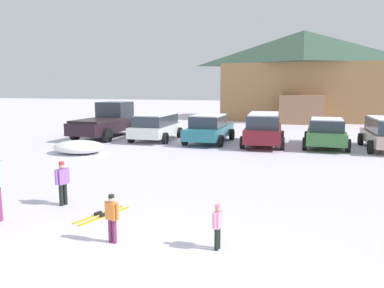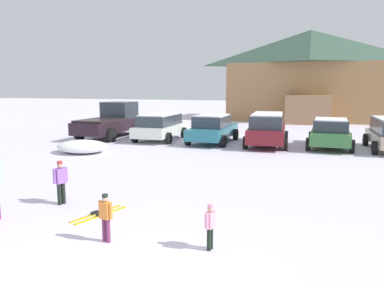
% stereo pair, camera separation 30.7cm
% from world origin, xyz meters
% --- Properties ---
extents(ski_lodge, '(15.12, 10.69, 8.37)m').
position_xyz_m(ski_lodge, '(1.75, 33.31, 4.25)').
color(ski_lodge, '#A2764A').
rests_on(ski_lodge, ground).
extents(parked_white_suv, '(2.33, 4.40, 1.54)m').
position_xyz_m(parked_white_suv, '(-5.95, 15.61, 0.84)').
color(parked_white_suv, white).
rests_on(parked_white_suv, ground).
extents(parked_teal_hatchback, '(2.20, 4.63, 1.57)m').
position_xyz_m(parked_teal_hatchback, '(-2.76, 15.63, 0.80)').
color(parked_teal_hatchback, teal).
rests_on(parked_teal_hatchback, ground).
extents(parked_maroon_van, '(2.44, 4.90, 1.71)m').
position_xyz_m(parked_maroon_van, '(0.24, 15.62, 0.92)').
color(parked_maroon_van, maroon).
rests_on(parked_maroon_van, ground).
extents(parked_green_coupe, '(2.27, 4.41, 1.50)m').
position_xyz_m(parked_green_coupe, '(3.40, 15.86, 0.77)').
color(parked_green_coupe, '#377239').
rests_on(parked_green_coupe, ground).
extents(pickup_truck, '(2.40, 5.66, 2.15)m').
position_xyz_m(pickup_truck, '(-9.32, 15.97, 0.99)').
color(pickup_truck, black).
rests_on(pickup_truck, ground).
extents(skier_child_in_orange_jacket, '(0.36, 0.20, 0.99)m').
position_xyz_m(skier_child_in_orange_jacket, '(-1.13, 1.86, 0.56)').
color(skier_child_in_orange_jacket, '#6F2E55').
rests_on(skier_child_in_orange_jacket, ground).
extents(skier_child_in_pink_snowsuit, '(0.16, 0.33, 0.89)m').
position_xyz_m(skier_child_in_pink_snowsuit, '(0.95, 2.18, 0.50)').
color(skier_child_in_pink_snowsuit, black).
rests_on(skier_child_in_pink_snowsuit, ground).
extents(skier_child_in_purple_jacket, '(0.24, 0.42, 1.16)m').
position_xyz_m(skier_child_in_purple_jacket, '(-3.57, 3.62, 0.66)').
color(skier_child_in_purple_jacket, black).
rests_on(skier_child_in_purple_jacket, ground).
extents(pair_of_skis, '(0.74, 1.59, 0.08)m').
position_xyz_m(pair_of_skis, '(-2.17, 3.19, 0.02)').
color(pair_of_skis, gold).
rests_on(pair_of_skis, ground).
extents(plowed_snow_pile, '(2.47, 1.98, 0.60)m').
position_xyz_m(plowed_snow_pile, '(-7.75, 10.52, 0.30)').
color(plowed_snow_pile, white).
rests_on(plowed_snow_pile, ground).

